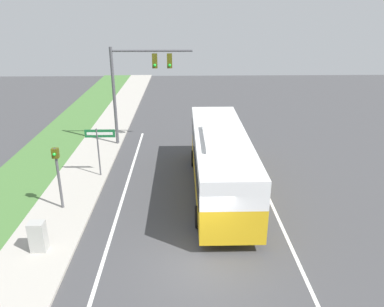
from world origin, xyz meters
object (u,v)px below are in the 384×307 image
(signal_gantry, at_px, (137,78))
(utility_cabinet, at_px, (38,236))
(bus, at_px, (220,158))
(pedestrian_signal, at_px, (57,169))
(street_sign, at_px, (99,142))

(signal_gantry, height_order, utility_cabinet, signal_gantry)
(bus, height_order, pedestrian_signal, bus)
(utility_cabinet, bearing_deg, street_sign, 81.49)
(bus, relative_size, street_sign, 3.78)
(bus, xyz_separation_m, street_sign, (-6.31, 1.90, 0.20))
(signal_gantry, relative_size, utility_cabinet, 5.38)
(bus, bearing_deg, pedestrian_signal, -167.24)
(signal_gantry, bearing_deg, utility_cabinet, -102.04)
(bus, distance_m, pedestrian_signal, 7.61)
(street_sign, bearing_deg, signal_gantry, 73.43)
(street_sign, bearing_deg, pedestrian_signal, -107.30)
(signal_gantry, bearing_deg, pedestrian_signal, -106.87)
(signal_gantry, distance_m, street_sign, 5.95)
(signal_gantry, height_order, pedestrian_signal, signal_gantry)
(bus, xyz_separation_m, pedestrian_signal, (-7.42, -1.68, 0.24))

